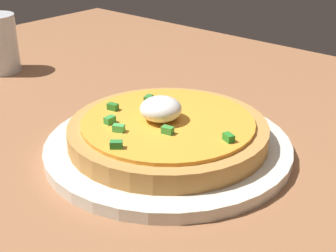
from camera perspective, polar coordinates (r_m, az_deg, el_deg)
The scene contains 3 objects.
dining_table at distance 70.42cm, azimuth 3.10°, elevation 1.18°, with size 126.09×74.98×2.15cm, color #95623F.
plate at distance 57.97cm, azimuth 0.00°, elevation -2.41°, with size 29.05×29.05×1.40cm, color silver.
pizza at distance 57.00cm, azimuth -0.05°, elevation -0.50°, with size 23.36×23.36×5.51cm.
Camera 1 is at (39.22, -50.94, 29.80)cm, focal length 52.19 mm.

